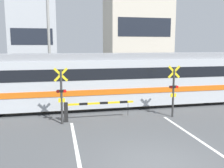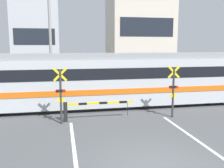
{
  "view_description": "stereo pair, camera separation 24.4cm",
  "coord_description": "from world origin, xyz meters",
  "px_view_note": "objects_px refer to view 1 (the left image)",
  "views": [
    {
      "loc": [
        -3.06,
        -7.03,
        3.83
      ],
      "look_at": [
        0.0,
        7.01,
        1.6
      ],
      "focal_mm": 40.0,
      "sensor_mm": 36.0,
      "label": 1
    },
    {
      "loc": [
        -2.82,
        -7.08,
        3.83
      ],
      "look_at": [
        0.0,
        7.01,
        1.6
      ],
      "focal_mm": 40.0,
      "sensor_mm": 36.0,
      "label": 2
    }
  ],
  "objects_px": {
    "crossing_signal_left": "(61,93)",
    "crossing_barrier_far": "(124,87)",
    "pedestrian": "(105,79)",
    "crossing_signal_right": "(173,89)",
    "crossing_barrier_near": "(85,107)",
    "commuter_train": "(110,78)"
  },
  "relations": [
    {
      "from": "crossing_barrier_far",
      "to": "crossing_signal_right",
      "type": "relative_size",
      "value": 1.3
    },
    {
      "from": "commuter_train",
      "to": "crossing_signal_right",
      "type": "xyz_separation_m",
      "value": [
        2.79,
        -3.05,
        -0.26
      ]
    },
    {
      "from": "commuter_train",
      "to": "crossing_barrier_far",
      "type": "distance_m",
      "value": 3.54
    },
    {
      "from": "crossing_barrier_far",
      "to": "pedestrian",
      "type": "bearing_deg",
      "value": 108.56
    },
    {
      "from": "crossing_signal_left",
      "to": "crossing_barrier_near",
      "type": "bearing_deg",
      "value": 15.66
    },
    {
      "from": "crossing_signal_left",
      "to": "crossing_signal_right",
      "type": "distance_m",
      "value": 5.86
    },
    {
      "from": "crossing_barrier_far",
      "to": "crossing_signal_right",
      "type": "bearing_deg",
      "value": -79.14
    },
    {
      "from": "crossing_signal_left",
      "to": "crossing_barrier_far",
      "type": "bearing_deg",
      "value": 51.82
    },
    {
      "from": "crossing_signal_right",
      "to": "pedestrian",
      "type": "distance_m",
      "value": 8.98
    },
    {
      "from": "crossing_barrier_near",
      "to": "crossing_signal_right",
      "type": "distance_m",
      "value": 4.8
    },
    {
      "from": "crossing_barrier_far",
      "to": "crossing_signal_left",
      "type": "relative_size",
      "value": 1.3
    },
    {
      "from": "commuter_train",
      "to": "crossing_signal_left",
      "type": "xyz_separation_m",
      "value": [
        -3.07,
        -3.05,
        -0.26
      ]
    },
    {
      "from": "crossing_barrier_near",
      "to": "pedestrian",
      "type": "height_order",
      "value": "pedestrian"
    },
    {
      "from": "crossing_barrier_far",
      "to": "crossing_signal_left",
      "type": "bearing_deg",
      "value": -128.18
    },
    {
      "from": "crossing_signal_left",
      "to": "commuter_train",
      "type": "bearing_deg",
      "value": 44.82
    },
    {
      "from": "pedestrian",
      "to": "crossing_signal_right",
      "type": "bearing_deg",
      "value": -76.67
    },
    {
      "from": "crossing_barrier_far",
      "to": "pedestrian",
      "type": "height_order",
      "value": "pedestrian"
    },
    {
      "from": "crossing_signal_left",
      "to": "pedestrian",
      "type": "height_order",
      "value": "crossing_signal_left"
    },
    {
      "from": "commuter_train",
      "to": "pedestrian",
      "type": "bearing_deg",
      "value": 82.68
    },
    {
      "from": "commuter_train",
      "to": "crossing_signal_right",
      "type": "bearing_deg",
      "value": -47.51
    },
    {
      "from": "commuter_train",
      "to": "crossing_barrier_far",
      "type": "bearing_deg",
      "value": 60.82
    },
    {
      "from": "commuter_train",
      "to": "crossing_signal_right",
      "type": "height_order",
      "value": "commuter_train"
    }
  ]
}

